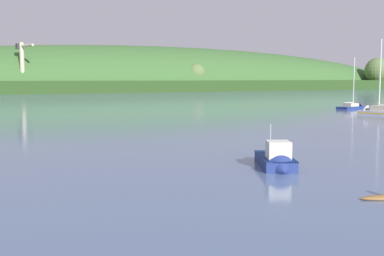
{
  "coord_description": "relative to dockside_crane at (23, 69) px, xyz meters",
  "views": [
    {
      "loc": [
        -23.94,
        -0.33,
        5.7
      ],
      "look_at": [
        -4.64,
        40.71,
        1.09
      ],
      "focal_mm": 45.88,
      "sensor_mm": 36.0,
      "label": 1
    }
  ],
  "objects": [
    {
      "name": "sailboat_near_mooring",
      "position": [
        44.62,
        -129.37,
        -9.15
      ],
      "size": [
        6.9,
        3.82,
        10.78
      ],
      "rotation": [
        0.0,
        0.0,
        0.24
      ],
      "color": "navy",
      "rests_on": "ground"
    },
    {
      "name": "dockside_crane",
      "position": [
        0.0,
        0.0,
        0.0
      ],
      "size": [
        5.75,
        12.82,
        19.39
      ],
      "rotation": [
        0.0,
        0.0,
        5.01
      ],
      "color": "#4C4C51",
      "rests_on": "ground"
    },
    {
      "name": "far_shoreline_hill",
      "position": [
        58.38,
        26.92,
        -8.95
      ],
      "size": [
        424.62,
        89.64,
        42.64
      ],
      "rotation": [
        0.0,
        0.0,
        0.04
      ],
      "color": "#27431B",
      "rests_on": "ground"
    },
    {
      "name": "fishing_boat_moored",
      "position": [
        -3.71,
        -173.77,
        -8.9
      ],
      "size": [
        3.87,
        5.6,
        3.3
      ],
      "rotation": [
        0.0,
        0.0,
        4.29
      ],
      "color": "navy",
      "rests_on": "ground"
    },
    {
      "name": "sailboat_far_left",
      "position": [
        35.86,
        -143.81,
        -8.97
      ],
      "size": [
        4.92,
        8.7,
        12.94
      ],
      "rotation": [
        0.0,
        0.0,
        1.83
      ],
      "color": "#ADB2BC",
      "rests_on": "ground"
    }
  ]
}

